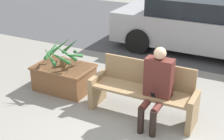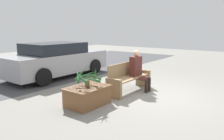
% 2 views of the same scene
% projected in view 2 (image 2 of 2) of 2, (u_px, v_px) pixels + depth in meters
% --- Properties ---
extents(ground_plane, '(30.00, 30.00, 0.00)m').
position_uv_depth(ground_plane, '(151.00, 95.00, 6.56)').
color(ground_plane, gray).
extents(road_surface, '(20.00, 6.00, 0.01)m').
position_uv_depth(road_surface, '(33.00, 72.00, 10.13)').
color(road_surface, '#424244').
rests_on(road_surface, ground_plane).
extents(bench, '(1.81, 0.52, 0.90)m').
position_uv_depth(bench, '(128.00, 78.00, 6.89)').
color(bench, '#8C704C').
rests_on(bench, ground_plane).
extents(person_seated, '(0.44, 0.61, 1.29)m').
position_uv_depth(person_seated, '(138.00, 69.00, 6.95)').
color(person_seated, '#51231E').
rests_on(person_seated, ground_plane).
extents(planter_box, '(1.11, 0.77, 0.50)m').
position_uv_depth(planter_box, '(87.00, 95.00, 5.64)').
color(planter_box, brown).
rests_on(planter_box, ground_plane).
extents(potted_plant, '(0.79, 0.80, 0.56)m').
position_uv_depth(potted_plant, '(88.00, 76.00, 5.56)').
color(potted_plant, brown).
rests_on(potted_plant, planter_box).
extents(parked_car, '(4.34, 1.98, 1.40)m').
position_uv_depth(parked_car, '(56.00, 60.00, 9.02)').
color(parked_car, '#99999E').
rests_on(parked_car, ground_plane).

